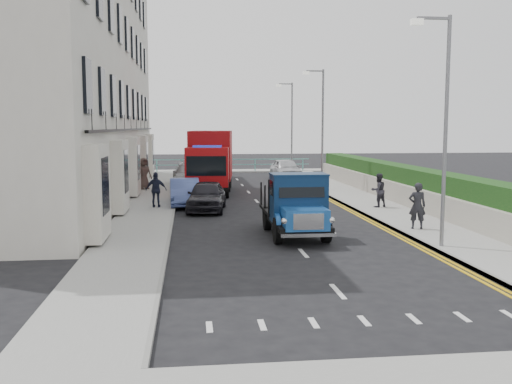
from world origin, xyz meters
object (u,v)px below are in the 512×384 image
Objects in this scene: bedford_lorry at (298,209)px; pedestrian_east_near at (417,206)px; lamp_near at (442,118)px; lamp_mid at (321,122)px; lamp_far at (290,123)px; parked_car_front at (207,196)px; red_lorry at (211,160)px.

pedestrian_east_near is (4.47, 0.72, -0.05)m from bedford_lorry.
pedestrian_east_near is at bearing 9.10° from bedford_lorry.
bedford_lorry is (-3.94, 2.20, -2.99)m from lamp_near.
lamp_mid reaches higher than bedford_lorry.
lamp_far is at bearing 90.00° from lamp_mid.
lamp_far is 23.29m from pedestrian_east_near.
parked_car_front is (-2.84, 6.80, -0.33)m from bedford_lorry.
bedford_lorry is at bearing 150.84° from lamp_near.
red_lorry is (-6.33, -9.79, -2.13)m from lamp_far.
lamp_near reaches higher than pedestrian_east_near.
lamp_far reaches higher than parked_car_front.
bedford_lorry is at bearing 22.12° from pedestrian_east_near.
lamp_mid and lamp_far have the same top height.
parked_car_front is at bearing -111.74° from lamp_far.
lamp_mid is at bearing -74.71° from pedestrian_east_near.
bedford_lorry is 1.17× the size of parked_car_front.
red_lorry is 4.15× the size of pedestrian_east_near.
lamp_far is 18.60m from parked_car_front.
parked_car_front is at bearing 126.98° from lamp_near.
bedford_lorry is 7.38m from parked_car_front.
bedford_lorry is 2.80× the size of pedestrian_east_near.
lamp_mid is 1.51× the size of bedford_lorry.
parked_car_front is at bearing 112.60° from bedford_lorry.
red_lorry is 7.32m from parked_car_front.
red_lorry reaches higher than pedestrian_east_near.
red_lorry is at bearing 92.98° from parked_car_front.
red_lorry is 14.98m from pedestrian_east_near.
lamp_near is 1.00× the size of lamp_mid.
parked_car_front is at bearing -87.89° from red_lorry.
lamp_far is 4.22× the size of pedestrian_east_near.
red_lorry is (-2.39, 14.01, 0.86)m from bedford_lorry.
lamp_mid is at bearing 3.77° from red_lorry.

